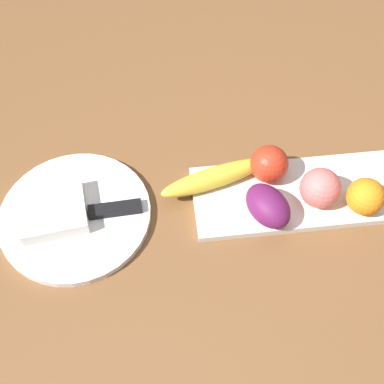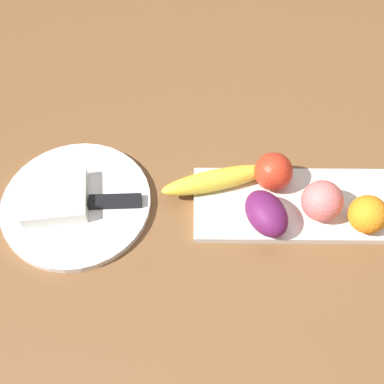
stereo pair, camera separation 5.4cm
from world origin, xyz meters
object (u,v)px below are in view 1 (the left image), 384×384
object	(u,v)px
orange_near_apple	(366,197)
grape_bunch	(268,206)
peach	(320,188)
apple	(269,164)
fruit_tray	(305,193)
folded_napkin	(53,211)
knife	(106,211)
banana	(214,178)
dinner_plate	(75,215)

from	to	relation	value
orange_near_apple	grape_bunch	world-z (taller)	orange_near_apple
orange_near_apple	peach	xyz separation A→B (m)	(0.07, -0.02, 0.00)
grape_bunch	apple	bearing A→B (deg)	-102.43
peach	grape_bunch	bearing A→B (deg)	12.64
apple	fruit_tray	bearing A→B (deg)	146.52
folded_napkin	knife	distance (m)	0.09
fruit_tray	apple	xyz separation A→B (m)	(0.06, -0.04, 0.04)
fruit_tray	peach	distance (m)	0.05
banana	folded_napkin	size ratio (longest dim) A/B	1.80
peach	dinner_plate	distance (m)	0.42
peach	dinner_plate	world-z (taller)	peach
orange_near_apple	fruit_tray	bearing A→B (deg)	-26.79
orange_near_apple	peach	bearing A→B (deg)	-18.24
orange_near_apple	grape_bunch	distance (m)	0.16
apple	grape_bunch	bearing A→B (deg)	77.57
folded_napkin	knife	world-z (taller)	folded_napkin
banana	peach	distance (m)	0.18
banana	folded_napkin	bearing A→B (deg)	-8.01
dinner_plate	knife	xyz separation A→B (m)	(-0.05, 0.00, 0.01)
dinner_plate	knife	bearing A→B (deg)	175.53
dinner_plate	apple	bearing A→B (deg)	-173.14
apple	banana	world-z (taller)	apple
orange_near_apple	grape_bunch	xyz separation A→B (m)	(0.16, -0.00, -0.00)
fruit_tray	knife	size ratio (longest dim) A/B	2.18
peach	knife	bearing A→B (deg)	-2.32
banana	peach	size ratio (longest dim) A/B	2.82
knife	folded_napkin	bearing A→B (deg)	-5.31
apple	banana	size ratio (longest dim) A/B	0.34
grape_bunch	dinner_plate	bearing A→B (deg)	-6.98
grape_bunch	banana	bearing A→B (deg)	-42.13
fruit_tray	peach	bearing A→B (deg)	123.70
apple	knife	size ratio (longest dim) A/B	0.37
dinner_plate	folded_napkin	bearing A→B (deg)	0.00
orange_near_apple	grape_bunch	size ratio (longest dim) A/B	0.71
banana	folded_napkin	xyz separation A→B (m)	(0.27, 0.03, -0.01)
fruit_tray	dinner_plate	size ratio (longest dim) A/B	1.53
fruit_tray	knife	xyz separation A→B (m)	(0.35, 0.00, 0.01)
apple	orange_near_apple	world-z (taller)	apple
grape_bunch	dinner_plate	distance (m)	0.33
apple	grape_bunch	xyz separation A→B (m)	(0.02, 0.08, -0.01)
fruit_tray	apple	bearing A→B (deg)	-33.48
fruit_tray	grape_bunch	distance (m)	0.10
fruit_tray	peach	world-z (taller)	peach
fruit_tray	grape_bunch	size ratio (longest dim) A/B	4.43
orange_near_apple	peach	size ratio (longest dim) A/B	0.92
apple	dinner_plate	xyz separation A→B (m)	(0.34, 0.04, -0.04)
grape_bunch	knife	distance (m)	0.27
peach	dinner_plate	xyz separation A→B (m)	(0.41, -0.02, -0.04)
knife	apple	bearing A→B (deg)	-173.55
grape_bunch	folded_napkin	size ratio (longest dim) A/B	0.83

